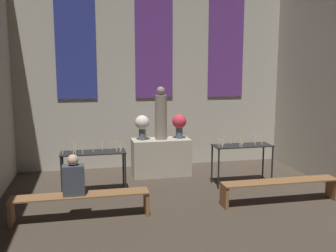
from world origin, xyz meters
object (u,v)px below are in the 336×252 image
(altar, at_px, (161,157))
(person_seated, at_px, (74,178))
(flower_vase_left, at_px, (142,124))
(candle_rack_right, at_px, (242,150))
(pew_back_left, at_px, (81,200))
(candle_rack_left, at_px, (93,157))
(flower_vase_right, at_px, (179,123))
(statue, at_px, (161,115))
(pew_back_right, at_px, (280,186))

(altar, height_order, person_seated, person_seated)
(flower_vase_left, relative_size, candle_rack_right, 0.45)
(pew_back_left, height_order, person_seated, person_seated)
(altar, relative_size, candle_rack_right, 1.07)
(candle_rack_left, bearing_deg, flower_vase_right, 27.99)
(pew_back_left, bearing_deg, candle_rack_left, 79.07)
(statue, bearing_deg, pew_back_right, -51.82)
(candle_rack_right, xyz_separation_m, pew_back_right, (0.25, -1.26, -0.44))
(flower_vase_right, bearing_deg, statue, -180.00)
(flower_vase_left, height_order, pew_back_right, flower_vase_left)
(pew_back_left, distance_m, pew_back_right, 3.71)
(flower_vase_right, height_order, person_seated, flower_vase_right)
(flower_vase_left, bearing_deg, pew_back_left, -120.79)
(pew_back_left, bearing_deg, person_seated, -180.00)
(flower_vase_right, xyz_separation_m, candle_rack_right, (1.15, -1.09, -0.48))
(statue, distance_m, person_seated, 3.15)
(candle_rack_right, xyz_separation_m, pew_back_left, (-3.46, -1.26, -0.44))
(flower_vase_left, xyz_separation_m, pew_back_right, (2.30, -2.36, -0.92))
(statue, relative_size, flower_vase_right, 2.13)
(flower_vase_left, bearing_deg, altar, -0.00)
(flower_vase_left, height_order, candle_rack_right, flower_vase_left)
(flower_vase_right, bearing_deg, pew_back_right, -59.21)
(statue, relative_size, pew_back_left, 0.54)
(flower_vase_right, distance_m, candle_rack_left, 2.38)
(pew_back_left, height_order, pew_back_right, same)
(statue, xyz_separation_m, pew_back_left, (-1.85, -2.36, -1.13))
(person_seated, bearing_deg, candle_rack_left, 74.48)
(altar, xyz_separation_m, flower_vase_right, (0.45, 0.00, 0.81))
(pew_back_right, xyz_separation_m, person_seated, (-3.81, -0.00, 0.41))
(altar, bearing_deg, pew_back_right, -51.82)
(altar, bearing_deg, flower_vase_left, 180.00)
(candle_rack_right, bearing_deg, statue, 145.67)
(altar, bearing_deg, candle_rack_right, -34.33)
(candle_rack_left, bearing_deg, person_seated, -105.52)
(flower_vase_right, distance_m, candle_rack_right, 1.66)
(person_seated, bearing_deg, pew_back_right, 0.00)
(altar, height_order, candle_rack_left, candle_rack_left)
(flower_vase_left, xyz_separation_m, flower_vase_right, (0.90, 0.00, 0.00))
(candle_rack_left, bearing_deg, pew_back_left, -100.93)
(candle_rack_left, distance_m, pew_back_left, 1.36)
(flower_vase_right, bearing_deg, candle_rack_right, -43.50)
(altar, xyz_separation_m, candle_rack_right, (1.60, -1.09, 0.33))
(flower_vase_left, height_order, candle_rack_left, flower_vase_left)
(pew_back_right, height_order, person_seated, person_seated)
(altar, xyz_separation_m, candle_rack_left, (-1.61, -1.09, 0.33))
(candle_rack_right, bearing_deg, pew_back_left, -159.94)
(pew_back_left, bearing_deg, candle_rack_right, 20.06)
(altar, distance_m, statue, 1.02)
(candle_rack_left, distance_m, candle_rack_right, 3.21)
(flower_vase_right, bearing_deg, pew_back_left, -134.33)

